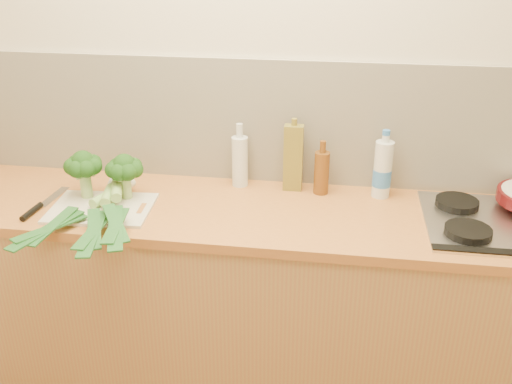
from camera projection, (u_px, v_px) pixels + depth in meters
The scene contains 14 objects.
room_shell at pixel (250, 122), 2.45m from camera, with size 3.50×3.50×3.50m.
counter at pixel (240, 299), 2.50m from camera, with size 3.20×0.62×0.90m.
gas_hob at pixel (503, 222), 2.16m from camera, with size 0.58×0.50×0.04m.
chopping_board at pixel (102, 208), 2.29m from camera, with size 0.40×0.29×0.01m, color beige.
broccoli_left at pixel (83, 166), 2.31m from camera, with size 0.15×0.16×0.20m.
broccoli_right at pixel (124, 169), 2.31m from camera, with size 0.15×0.16×0.19m.
leek_front at pixel (91, 205), 2.25m from camera, with size 0.26×0.64×0.04m.
leek_mid at pixel (105, 203), 2.22m from camera, with size 0.20×0.67×0.04m.
leek_back at pixel (116, 198), 2.22m from camera, with size 0.28×0.66×0.04m.
chefs_knife at pixel (37, 208), 2.28m from camera, with size 0.05×0.33×0.02m.
oil_tin at pixel (293, 157), 2.41m from camera, with size 0.08×0.05×0.32m.
glass_bottle at pixel (240, 160), 2.46m from camera, with size 0.07×0.07×0.28m.
amber_bottle at pixel (322, 172), 2.39m from camera, with size 0.06×0.06×0.23m.
water_bottle at pixel (382, 171), 2.36m from camera, with size 0.08×0.08×0.27m.
Camera 1 is at (0.38, -0.83, 1.93)m, focal length 40.00 mm.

